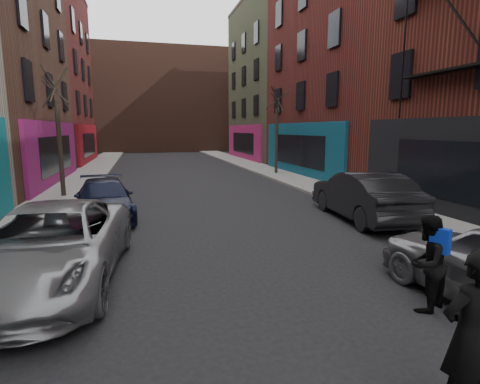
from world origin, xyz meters
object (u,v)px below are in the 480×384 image
tree_left_far (58,122)px  skateboarder (471,337)px  tree_right_far (277,123)px  parked_right_end (363,195)px  parked_left_far (50,245)px  parked_left_end (104,199)px  pedestrian (427,263)px

tree_left_far → skateboarder: size_ratio=3.51×
tree_right_far → parked_right_end: bearing=-97.0°
tree_left_far → parked_left_far: bearing=-80.9°
parked_left_end → parked_left_far: bearing=-101.9°
tree_right_far → parked_left_end: 14.95m
tree_left_far → tree_right_far: size_ratio=0.96×
parked_left_far → parked_right_end: (9.17, 3.23, 0.05)m
skateboarder → pedestrian: 2.76m
tree_left_far → pedestrian: 15.58m
tree_right_far → parked_right_end: 13.33m
pedestrian → parked_left_far: bearing=-48.8°
tree_right_far → pedestrian: tree_right_far is taller
skateboarder → pedestrian: size_ratio=1.11×
parked_right_end → skateboarder: 9.40m
skateboarder → tree_left_far: bearing=-61.8°
parked_left_end → parked_right_end: size_ratio=0.91×
parked_left_far → skateboarder: size_ratio=3.08×
parked_right_end → skateboarder: size_ratio=2.76×
parked_left_far → parked_right_end: 9.72m
tree_left_far → tree_right_far: 13.78m
parked_left_end → pedestrian: 10.44m
tree_left_far → skateboarder: bearing=-66.7°
tree_right_far → parked_left_far: bearing=-123.6°
parked_right_end → pedestrian: (-2.68, -6.11, 0.00)m
parked_left_far → skateboarder: bearing=-41.6°
tree_right_far → parked_right_end: size_ratio=1.33×
tree_left_far → pedestrian: bearing=-58.1°
parked_left_far → parked_right_end: parked_right_end is taller
parked_right_end → parked_left_far: bearing=24.5°
parked_left_end → tree_right_far: bearing=39.0°
tree_right_far → parked_left_far: 19.63m
tree_left_far → parked_right_end: size_ratio=1.27×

